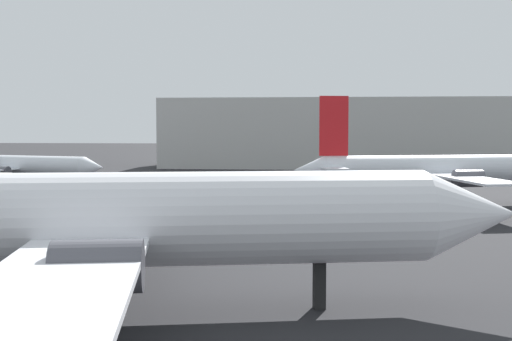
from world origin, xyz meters
name	(u,v)px	position (x,y,z in m)	size (l,w,h in m)	color
airplane_at_gate	(123,220)	(-6.38, 12.67, 4.04)	(34.55, 29.70, 10.90)	white
airplane_on_taxiway	(446,169)	(14.88, 53.90, 3.68)	(32.36, 28.10, 11.07)	silver
airplane_distant	(22,165)	(-39.69, 73.40, 2.60)	(26.31, 19.82, 8.65)	silver
terminal_building	(342,133)	(6.58, 117.89, 6.78)	(70.93, 22.25, 13.55)	#B7B7B2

